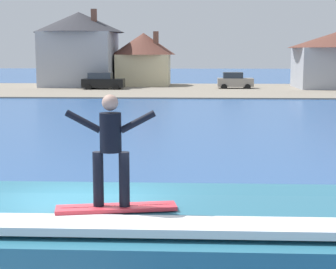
% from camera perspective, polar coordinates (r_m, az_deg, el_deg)
% --- Properties ---
extents(wave_crest, '(7.40, 3.74, 1.61)m').
position_cam_1_polar(wave_crest, '(9.14, -1.61, -11.92)').
color(wave_crest, '#2A6B84').
rests_on(wave_crest, ground_plane).
extents(surfboard, '(1.84, 0.70, 0.06)m').
position_cam_1_polar(surfboard, '(8.34, -5.37, -7.59)').
color(surfboard, '#D8333F').
rests_on(surfboard, wave_crest).
extents(surfer, '(1.34, 0.32, 1.67)m').
position_cam_1_polar(surfer, '(8.13, -5.96, -0.99)').
color(surfer, black).
rests_on(surfer, surfboard).
extents(shoreline_bank, '(120.00, 21.59, 0.12)m').
position_cam_1_polar(shoreline_bank, '(58.16, 0.84, 4.65)').
color(shoreline_bank, gray).
rests_on(shoreline_bank, ground_plane).
extents(car_near_shore, '(4.38, 2.28, 1.86)m').
position_cam_1_polar(car_near_shore, '(58.81, -6.79, 5.50)').
color(car_near_shore, black).
rests_on(car_near_shore, ground_plane).
extents(car_far_shore, '(3.84, 2.26, 1.86)m').
position_cam_1_polar(car_far_shore, '(60.20, 6.92, 5.57)').
color(car_far_shore, gray).
rests_on(car_far_shore, ground_plane).
extents(house_with_chimney, '(10.43, 10.43, 8.81)m').
position_cam_1_polar(house_with_chimney, '(65.16, -9.17, 9.08)').
color(house_with_chimney, '#9EA3AD').
rests_on(house_with_chimney, ground_plane).
extents(house_small_cottage, '(7.56, 7.56, 6.39)m').
position_cam_1_polar(house_small_cottage, '(65.46, -2.54, 8.06)').
color(house_small_cottage, beige).
rests_on(house_small_cottage, ground_plane).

